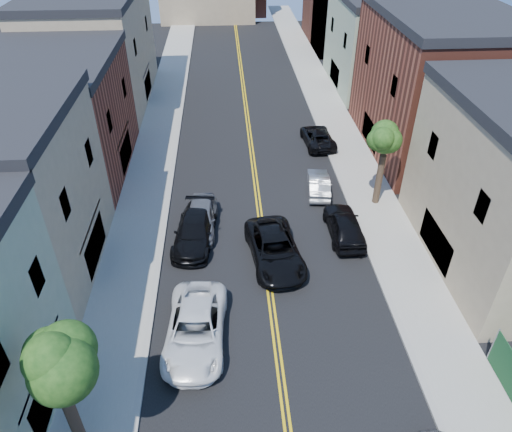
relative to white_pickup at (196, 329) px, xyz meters
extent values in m
cube|color=gray|center=(-4.10, 20.91, -0.75)|extent=(3.20, 100.00, 0.15)
cube|color=gray|center=(11.70, 20.91, -0.75)|extent=(3.20, 100.00, 0.15)
cube|color=gray|center=(-2.35, 20.91, -0.75)|extent=(0.30, 100.00, 0.15)
cube|color=gray|center=(9.95, 20.91, -0.75)|extent=(0.30, 100.00, 0.15)
cube|color=brown|center=(-10.20, 16.91, 3.18)|extent=(9.00, 12.00, 8.00)
cube|color=#998466|center=(-10.20, 30.91, 3.93)|extent=(9.00, 16.00, 9.50)
cube|color=brown|center=(17.80, 18.91, 4.18)|extent=(9.00, 14.00, 10.00)
cube|color=gray|center=(17.80, 32.91, 3.43)|extent=(9.00, 12.00, 8.50)
cylinder|color=#312218|center=(-4.10, -5.09, 1.31)|extent=(0.44, 0.44, 3.96)
sphere|color=#153A0F|center=(-4.10, -5.09, 5.63)|extent=(5.20, 5.20, 5.20)
sphere|color=#153A0F|center=(-3.58, -5.48, 6.67)|extent=(3.90, 3.90, 3.90)
sphere|color=#153A0F|center=(-4.62, -4.57, 5.11)|extent=(3.64, 3.64, 3.64)
cylinder|color=#312218|center=(11.70, 10.91, 1.09)|extent=(0.44, 0.44, 3.52)
sphere|color=#153A0F|center=(11.70, 10.91, 4.83)|extent=(4.40, 4.40, 4.40)
sphere|color=#153A0F|center=(12.14, 10.58, 5.71)|extent=(3.30, 3.30, 3.30)
sphere|color=#153A0F|center=(11.26, 11.35, 4.39)|extent=(3.08, 3.08, 3.08)
imported|color=white|center=(0.00, 0.00, 0.00)|extent=(3.09, 6.07, 1.64)
imported|color=#5C5E64|center=(0.00, 8.90, 0.00)|extent=(2.22, 4.91, 1.64)
imported|color=black|center=(-0.34, 7.64, -0.04)|extent=(2.85, 5.65, 1.57)
imported|color=black|center=(8.78, 7.55, 0.00)|extent=(1.95, 4.81, 1.64)
imported|color=#A1A5A9|center=(8.09, 12.61, -0.15)|extent=(1.86, 4.19, 1.34)
imported|color=black|center=(9.30, 19.84, -0.15)|extent=(2.54, 4.97, 1.34)
imported|color=black|center=(4.30, 5.55, -0.01)|extent=(3.40, 6.15, 1.63)
camera|label=1|loc=(1.81, -15.08, 17.26)|focal=33.22mm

